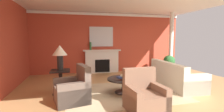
% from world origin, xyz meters
% --- Properties ---
extents(ground_plane, '(9.18, 9.18, 0.00)m').
position_xyz_m(ground_plane, '(0.00, 0.00, 0.00)').
color(ground_plane, tan).
extents(wall_fireplace, '(7.66, 0.12, 2.89)m').
position_xyz_m(wall_fireplace, '(0.00, 3.20, 1.45)').
color(wall_fireplace, '#B7422D').
rests_on(wall_fireplace, ground_plane).
extents(wall_window, '(0.12, 6.87, 2.89)m').
position_xyz_m(wall_window, '(-3.59, 0.30, 1.45)').
color(wall_window, '#B7422D').
rests_on(wall_window, ground_plane).
extents(crown_moulding, '(7.66, 0.08, 0.12)m').
position_xyz_m(crown_moulding, '(0.00, 3.12, 2.81)').
color(crown_moulding, white).
extents(area_rug, '(3.38, 2.39, 0.01)m').
position_xyz_m(area_rug, '(-0.18, -0.17, 0.01)').
color(area_rug, tan).
rests_on(area_rug, ground_plane).
extents(fireplace, '(1.80, 0.35, 1.11)m').
position_xyz_m(fireplace, '(-0.27, 2.99, 0.53)').
color(fireplace, white).
rests_on(fireplace, ground_plane).
extents(mantel_mirror, '(1.15, 0.04, 0.95)m').
position_xyz_m(mantel_mirror, '(-0.27, 3.11, 1.74)').
color(mantel_mirror, silver).
extents(sofa, '(0.99, 2.14, 0.85)m').
position_xyz_m(sofa, '(1.75, 0.08, 0.30)').
color(sofa, beige).
rests_on(sofa, ground_plane).
extents(armchair_near_window, '(0.96, 0.96, 0.95)m').
position_xyz_m(armchair_near_window, '(-1.67, -0.56, 0.31)').
color(armchair_near_window, brown).
rests_on(armchair_near_window, ground_plane).
extents(armchair_facing_fireplace, '(0.84, 0.84, 0.95)m').
position_xyz_m(armchair_facing_fireplace, '(-0.11, -1.48, 0.31)').
color(armchair_facing_fireplace, brown).
rests_on(armchair_facing_fireplace, ground_plane).
extents(coffee_table, '(1.00, 1.00, 0.45)m').
position_xyz_m(coffee_table, '(-0.18, -0.17, 0.34)').
color(coffee_table, black).
rests_on(coffee_table, ground_plane).
extents(side_table, '(0.56, 0.56, 0.70)m').
position_xyz_m(side_table, '(-2.03, 0.30, 0.40)').
color(side_table, black).
rests_on(side_table, ground_plane).
extents(table_lamp, '(0.44, 0.44, 0.75)m').
position_xyz_m(table_lamp, '(-2.03, 0.30, 1.22)').
color(table_lamp, black).
rests_on(table_lamp, side_table).
extents(vase_tall_corner, '(0.29, 0.29, 0.59)m').
position_xyz_m(vase_tall_corner, '(2.40, 2.69, 0.29)').
color(vase_tall_corner, navy).
rests_on(vase_tall_corner, ground_plane).
extents(vase_mantel_left, '(0.10, 0.10, 0.37)m').
position_xyz_m(vase_mantel_left, '(-0.82, 2.94, 1.30)').
color(vase_mantel_left, '#33703D').
rests_on(vase_mantel_left, fireplace).
extents(book_red_cover, '(0.23, 0.21, 0.05)m').
position_xyz_m(book_red_cover, '(-0.11, -0.20, 0.48)').
color(book_red_cover, navy).
rests_on(book_red_cover, coffee_table).
extents(book_art_folio, '(0.30, 0.24, 0.05)m').
position_xyz_m(book_art_folio, '(-0.30, -0.31, 0.52)').
color(book_art_folio, navy).
rests_on(book_art_folio, coffee_table).
extents(book_small_novel, '(0.21, 0.17, 0.04)m').
position_xyz_m(book_small_novel, '(-0.24, -0.32, 0.57)').
color(book_small_novel, tan).
rests_on(book_small_novel, coffee_table).
extents(potted_plant, '(0.56, 0.56, 0.83)m').
position_xyz_m(potted_plant, '(3.00, 2.36, 0.49)').
color(potted_plant, '#BCB29E').
rests_on(potted_plant, ground_plane).
extents(column_white, '(0.20, 0.20, 2.89)m').
position_xyz_m(column_white, '(3.05, 2.33, 1.45)').
color(column_white, white).
rests_on(column_white, ground_plane).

